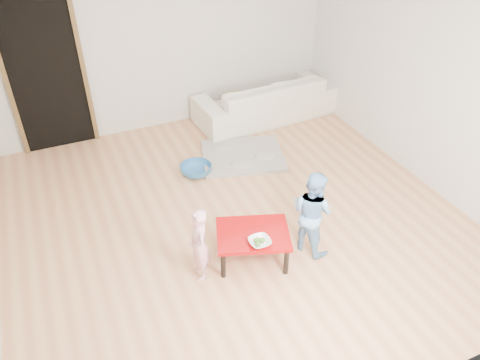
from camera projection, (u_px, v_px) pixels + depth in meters
floor at (233, 217)px, 5.41m from camera, size 5.00×5.00×0.01m
back_wall at (162, 40)px, 6.52m from camera, size 5.00×0.02×2.60m
right_wall at (428, 76)px, 5.48m from camera, size 0.02×5.00×2.60m
doorway at (46, 77)px, 6.14m from camera, size 1.02×0.08×2.11m
sofa at (265, 99)px, 7.22m from camera, size 2.22×0.99×0.63m
cushion at (244, 100)px, 6.83m from camera, size 0.48×0.44×0.12m
red_table at (253, 246)px, 4.75m from camera, size 0.86×0.75×0.36m
bowl at (260, 242)px, 4.50m from camera, size 0.21×0.21×0.05m
broccoli at (260, 242)px, 4.50m from camera, size 0.12×0.12×0.06m
child_pink at (199, 245)px, 4.45m from camera, size 0.22×0.31×0.80m
child_blue at (312, 212)px, 4.73m from camera, size 0.51×0.57×0.95m
basin at (196, 170)px, 6.08m from camera, size 0.41×0.41×0.13m
blanket at (243, 156)px, 6.43m from camera, size 1.30×1.18×0.05m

